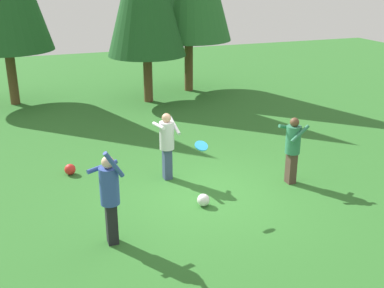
{
  "coord_description": "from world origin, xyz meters",
  "views": [
    {
      "loc": [
        -3.57,
        -8.78,
        4.67
      ],
      "look_at": [
        -0.15,
        0.46,
        1.05
      ],
      "focal_mm": 44.59,
      "sensor_mm": 36.0,
      "label": 1
    }
  ],
  "objects_px": {
    "person_thrower": "(110,192)",
    "person_bystander": "(167,141)",
    "frisbee": "(201,146)",
    "ball_white": "(203,200)",
    "ball_red": "(70,169)",
    "person_catcher": "(293,145)"
  },
  "relations": [
    {
      "from": "person_thrower",
      "to": "person_bystander",
      "type": "height_order",
      "value": "person_thrower"
    },
    {
      "from": "person_bystander",
      "to": "frisbee",
      "type": "xyz_separation_m",
      "value": [
        0.21,
        -1.63,
        0.42
      ]
    },
    {
      "from": "person_thrower",
      "to": "frisbee",
      "type": "relative_size",
      "value": 6.15
    },
    {
      "from": "person_bystander",
      "to": "ball_white",
      "type": "relative_size",
      "value": 6.06
    },
    {
      "from": "person_bystander",
      "to": "ball_white",
      "type": "bearing_deg",
      "value": 2.58
    },
    {
      "from": "frisbee",
      "to": "ball_red",
      "type": "bearing_deg",
      "value": 131.44
    },
    {
      "from": "ball_white",
      "to": "person_bystander",
      "type": "bearing_deg",
      "value": 100.02
    },
    {
      "from": "person_thrower",
      "to": "ball_red",
      "type": "distance_m",
      "value": 3.52
    },
    {
      "from": "person_thrower",
      "to": "ball_red",
      "type": "xyz_separation_m",
      "value": [
        -0.35,
        3.39,
        -0.88
      ]
    },
    {
      "from": "person_thrower",
      "to": "ball_red",
      "type": "bearing_deg",
      "value": 76.03
    },
    {
      "from": "person_catcher",
      "to": "person_bystander",
      "type": "relative_size",
      "value": 0.98
    },
    {
      "from": "person_bystander",
      "to": "ball_red",
      "type": "xyz_separation_m",
      "value": [
        -2.14,
        1.03,
        -0.81
      ]
    },
    {
      "from": "ball_red",
      "to": "ball_white",
      "type": "xyz_separation_m",
      "value": [
        2.42,
        -2.63,
        -0.0
      ]
    },
    {
      "from": "person_thrower",
      "to": "person_catcher",
      "type": "xyz_separation_m",
      "value": [
        4.39,
        1.14,
        -0.08
      ]
    },
    {
      "from": "person_catcher",
      "to": "ball_red",
      "type": "xyz_separation_m",
      "value": [
        -4.75,
        2.25,
        -0.79
      ]
    },
    {
      "from": "person_thrower",
      "to": "person_bystander",
      "type": "distance_m",
      "value": 2.96
    },
    {
      "from": "frisbee",
      "to": "ball_red",
      "type": "relative_size",
      "value": 1.14
    },
    {
      "from": "person_thrower",
      "to": "person_catcher",
      "type": "relative_size",
      "value": 1.18
    },
    {
      "from": "person_bystander",
      "to": "ball_red",
      "type": "height_order",
      "value": "person_bystander"
    },
    {
      "from": "ball_red",
      "to": "person_catcher",
      "type": "bearing_deg",
      "value": -25.36
    },
    {
      "from": "ball_red",
      "to": "ball_white",
      "type": "relative_size",
      "value": 1.01
    },
    {
      "from": "person_thrower",
      "to": "frisbee",
      "type": "bearing_deg",
      "value": -0.0
    }
  ]
}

